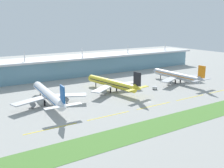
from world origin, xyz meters
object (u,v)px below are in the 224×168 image
airliner_near (49,95)px  baggage_cart (155,88)px  airliner_far (177,76)px  airliner_middle (112,84)px

airliner_near → baggage_cart: (83.66, -7.90, -5.19)m
airliner_far → baggage_cart: airliner_far is taller
airliner_near → airliner_middle: (51.63, 4.67, -0.01)m
airliner_near → airliner_far: bearing=-0.5°
baggage_cart → airliner_near: bearing=174.6°
airliner_near → baggage_cart: size_ratio=16.64×
airliner_far → baggage_cart: bearing=-167.6°
baggage_cart → airliner_far: bearing=12.4°
airliner_middle → airliner_far: bearing=-5.1°
airliner_middle → airliner_far: 63.82m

